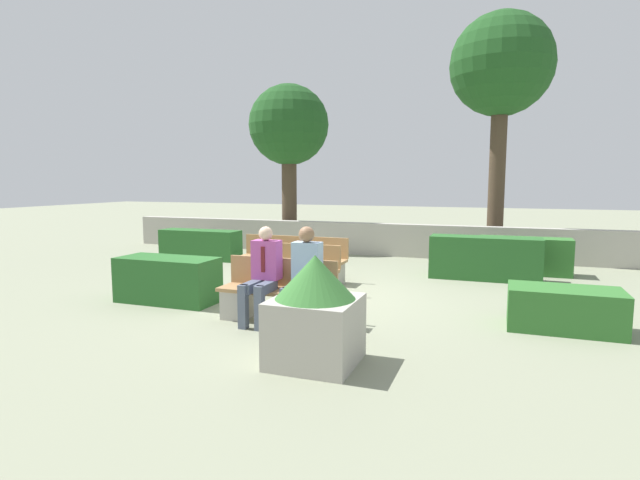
{
  "coord_description": "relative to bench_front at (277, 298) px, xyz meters",
  "views": [
    {
      "loc": [
        3.03,
        -7.69,
        1.94
      ],
      "look_at": [
        0.05,
        0.5,
        0.9
      ],
      "focal_mm": 28.0,
      "sensor_mm": 36.0,
      "label": 1
    }
  ],
  "objects": [
    {
      "name": "tree_center_left",
      "position": [
        2.73,
        7.58,
        4.41
      ],
      "size": [
        2.57,
        2.57,
        6.13
      ],
      "color": "#473828",
      "rests_on": "ground_plane"
    },
    {
      "name": "person_seated_man",
      "position": [
        -0.14,
        -0.14,
        0.4
      ],
      "size": [
        0.38,
        0.64,
        1.32
      ],
      "color": "#515B70",
      "rests_on": "ground_plane"
    },
    {
      "name": "hedge_block_near_left",
      "position": [
        -4.13,
        4.38,
        0.04
      ],
      "size": [
        2.05,
        0.6,
        0.72
      ],
      "color": "#286028",
      "rests_on": "ground_plane"
    },
    {
      "name": "person_seated_woman",
      "position": [
        0.46,
        -0.14,
        0.42
      ],
      "size": [
        0.38,
        0.64,
        1.34
      ],
      "color": "#515B70",
      "rests_on": "ground_plane"
    },
    {
      "name": "bench_left_side",
      "position": [
        -0.91,
        2.65,
        0.02
      ],
      "size": [
        2.17,
        0.48,
        0.86
      ],
      "rotation": [
        0.0,
        0.0,
        0.14
      ],
      "color": "#A37A4C",
      "rests_on": "ground_plane"
    },
    {
      "name": "bench_front",
      "position": [
        0.0,
        0.0,
        0.0
      ],
      "size": [
        1.64,
        0.48,
        0.86
      ],
      "color": "#A37A4C",
      "rests_on": "ground_plane"
    },
    {
      "name": "ground_plane",
      "position": [
        -0.16,
        1.55,
        -0.32
      ],
      "size": [
        60.0,
        60.0,
        0.0
      ],
      "primitive_type": "plane",
      "color": "gray"
    },
    {
      "name": "planter_corner_left",
      "position": [
        1.07,
        -1.33,
        0.25
      ],
      "size": [
        0.88,
        0.88,
        1.17
      ],
      "color": "#ADA89E",
      "rests_on": "ground_plane"
    },
    {
      "name": "hedge_block_mid_right",
      "position": [
        2.61,
        4.08,
        0.1
      ],
      "size": [
        2.1,
        0.6,
        0.85
      ],
      "color": "#286028",
      "rests_on": "ground_plane"
    },
    {
      "name": "hedge_block_mid_left",
      "position": [
        -2.11,
        0.4,
        0.04
      ],
      "size": [
        1.61,
        0.7,
        0.72
      ],
      "color": "#286028",
      "rests_on": "ground_plane"
    },
    {
      "name": "bench_right_side",
      "position": [
        -0.45,
        1.56,
        -0.0
      ],
      "size": [
        1.63,
        0.48,
        0.86
      ],
      "rotation": [
        0.0,
        0.0,
        -0.21
      ],
      "color": "#A37A4C",
      "rests_on": "ground_plane"
    },
    {
      "name": "perimeter_wall",
      "position": [
        -0.16,
        6.52,
        0.1
      ],
      "size": [
        14.7,
        0.3,
        0.83
      ],
      "color": "#ADA89E",
      "rests_on": "ground_plane"
    },
    {
      "name": "hedge_block_near_right",
      "position": [
        3.37,
        5.01,
        0.06
      ],
      "size": [
        1.82,
        0.6,
        0.76
      ],
      "color": "#33702D",
      "rests_on": "ground_plane"
    },
    {
      "name": "tree_leftmost",
      "position": [
        -2.89,
        7.09,
        3.1
      ],
      "size": [
        2.26,
        2.26,
        4.65
      ],
      "color": "#473828",
      "rests_on": "ground_plane"
    },
    {
      "name": "hedge_block_far_left",
      "position": [
        3.7,
        0.9,
        -0.04
      ],
      "size": [
        1.39,
        0.74,
        0.55
      ],
      "color": "#33702D",
      "rests_on": "ground_plane"
    }
  ]
}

